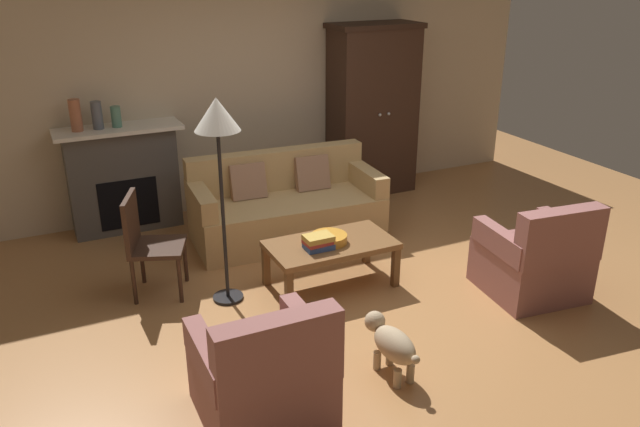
% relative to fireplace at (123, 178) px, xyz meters
% --- Properties ---
extents(ground_plane, '(9.60, 9.60, 0.00)m').
position_rel_fireplace_xyz_m(ground_plane, '(1.55, -2.30, -0.57)').
color(ground_plane, '#B27A47').
extents(back_wall, '(7.20, 0.10, 2.80)m').
position_rel_fireplace_xyz_m(back_wall, '(1.55, 0.25, 0.83)').
color(back_wall, beige).
rests_on(back_wall, ground).
extents(fireplace, '(1.26, 0.48, 1.12)m').
position_rel_fireplace_xyz_m(fireplace, '(0.00, 0.00, 0.00)').
color(fireplace, '#4C4947').
rests_on(fireplace, ground).
extents(armoire, '(1.06, 0.57, 2.02)m').
position_rel_fireplace_xyz_m(armoire, '(2.95, -0.08, 0.45)').
color(armoire, '#382319').
rests_on(armoire, ground).
extents(couch, '(1.96, 0.96, 0.86)m').
position_rel_fireplace_xyz_m(couch, '(1.45, -0.94, -0.25)').
color(couch, tan).
rests_on(couch, ground).
extents(coffee_table, '(1.10, 0.60, 0.42)m').
position_rel_fireplace_xyz_m(coffee_table, '(1.39, -2.09, -0.20)').
color(coffee_table, brown).
rests_on(coffee_table, ground).
extents(fruit_bowl, '(0.32, 0.32, 0.07)m').
position_rel_fireplace_xyz_m(fruit_bowl, '(1.37, -2.09, -0.11)').
color(fruit_bowl, orange).
rests_on(fruit_bowl, coffee_table).
extents(book_stack, '(0.25, 0.18, 0.12)m').
position_rel_fireplace_xyz_m(book_stack, '(1.24, -2.16, -0.09)').
color(book_stack, '#38569E').
rests_on(book_stack, coffee_table).
extents(mantel_vase_terracotta, '(0.11, 0.11, 0.32)m').
position_rel_fireplace_xyz_m(mantel_vase_terracotta, '(-0.38, -0.02, 0.71)').
color(mantel_vase_terracotta, '#A86042').
rests_on(mantel_vase_terracotta, fireplace).
extents(mantel_vase_slate, '(0.11, 0.11, 0.28)m').
position_rel_fireplace_xyz_m(mantel_vase_slate, '(-0.18, -0.02, 0.69)').
color(mantel_vase_slate, '#565B66').
rests_on(mantel_vase_slate, fireplace).
extents(mantel_vase_jade, '(0.10, 0.10, 0.21)m').
position_rel_fireplace_xyz_m(mantel_vase_jade, '(0.00, -0.02, 0.66)').
color(mantel_vase_jade, slate).
rests_on(mantel_vase_jade, fireplace).
extents(armchair_near_left, '(0.78, 0.78, 0.88)m').
position_rel_fireplace_xyz_m(armchair_near_left, '(0.23, -3.49, -0.25)').
color(armchair_near_left, '#935B56').
rests_on(armchair_near_left, ground).
extents(armchair_near_right, '(0.85, 0.85, 0.88)m').
position_rel_fireplace_xyz_m(armchair_near_right, '(2.90, -2.98, -0.25)').
color(armchair_near_right, '#935B56').
rests_on(armchair_near_right, ground).
extents(side_chair_wooden, '(0.57, 0.57, 0.90)m').
position_rel_fireplace_xyz_m(side_chair_wooden, '(-0.08, -1.54, -0.06)').
color(side_chair_wooden, '#382319').
rests_on(side_chair_wooden, ground).
extents(floor_lamp, '(0.36, 0.36, 1.74)m').
position_rel_fireplace_xyz_m(floor_lamp, '(0.49, -1.93, 0.94)').
color(floor_lamp, black).
rests_on(floor_lamp, ground).
extents(dog, '(0.23, 0.57, 0.39)m').
position_rel_fireplace_xyz_m(dog, '(1.20, -3.43, -0.32)').
color(dog, tan).
rests_on(dog, ground).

